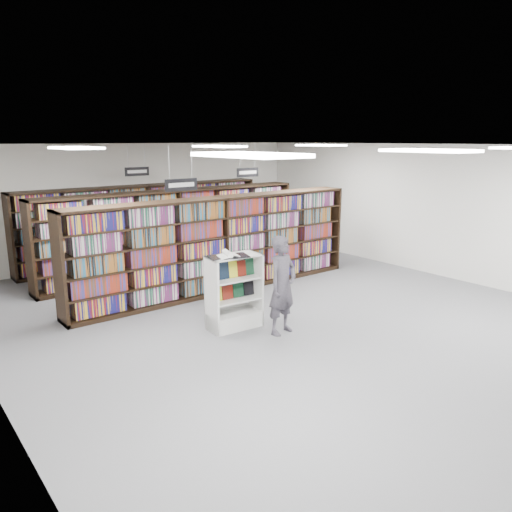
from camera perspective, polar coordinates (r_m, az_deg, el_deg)
floor at (r=9.72m, az=2.71°, el=-6.70°), size 12.00×12.00×0.00m
ceiling at (r=9.14m, az=2.93°, el=12.51°), size 10.00×12.00×0.10m
wall_back at (r=14.33m, az=-13.11°, el=6.03°), size 10.00×0.10×3.20m
wall_right at (r=13.08m, az=19.72°, el=4.94°), size 0.10×12.00×3.20m
bookshelf_row_near at (r=10.97m, az=-4.05°, el=1.30°), size 7.00×0.60×2.10m
bookshelf_row_mid at (r=12.65m, az=-9.13°, el=2.76°), size 7.00×0.60×2.10m
bookshelf_row_far at (r=14.14m, az=-12.48°, el=3.71°), size 7.00×0.60×2.10m
aisle_sign_left at (r=9.13m, az=-8.54°, el=8.18°), size 0.65×0.02×0.80m
aisle_sign_right at (r=12.44m, az=-0.96°, el=9.63°), size 0.65×0.02×0.80m
aisle_sign_center at (r=13.14m, az=-13.44°, el=9.47°), size 0.65×0.02×0.80m
troffer_front_left at (r=4.92m, az=-0.77°, el=11.47°), size 0.60×1.20×0.04m
troffer_front_center at (r=7.15m, az=19.17°, el=11.30°), size 0.60×1.20×0.04m
troffer_back_left at (r=9.40m, az=-19.93°, el=11.54°), size 0.60×1.20×0.04m
troffer_back_center at (r=10.74m, az=-4.23°, el=12.38°), size 0.60×1.20×0.04m
troffer_back_right at (r=12.65m, az=7.40°, el=12.43°), size 0.60×1.20×0.04m
endcap_display at (r=8.97m, az=-2.60°, el=-5.31°), size 0.99×0.54×1.34m
open_book at (r=8.56m, az=-3.19°, el=0.10°), size 0.75×0.57×0.13m
shopper at (r=8.59m, az=3.04°, el=-3.36°), size 0.70×0.53×1.72m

